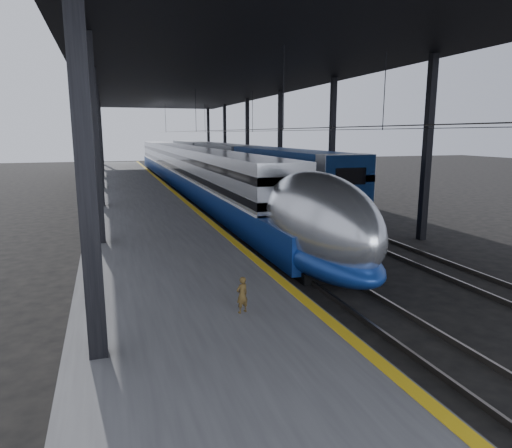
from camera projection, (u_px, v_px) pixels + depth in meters
name	position (u px, v px, depth m)	size (l,w,h in m)	color
ground	(281.00, 291.00, 15.63)	(160.00, 160.00, 0.00)	black
platform	(136.00, 201.00, 33.10)	(6.00, 80.00, 1.00)	#4C4C4F
yellow_strip	(175.00, 192.00, 33.86)	(0.30, 80.00, 0.01)	gold
rails	(242.00, 201.00, 35.63)	(6.52, 80.00, 0.16)	slate
canopy	(207.00, 80.00, 33.07)	(18.00, 75.00, 9.47)	black
tgv_train	(189.00, 170.00, 42.84)	(2.83, 65.20, 4.06)	silver
second_train	(225.00, 163.00, 50.03)	(3.05, 56.05, 4.20)	navy
child	(242.00, 295.00, 11.06)	(0.33, 0.22, 0.91)	#473617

